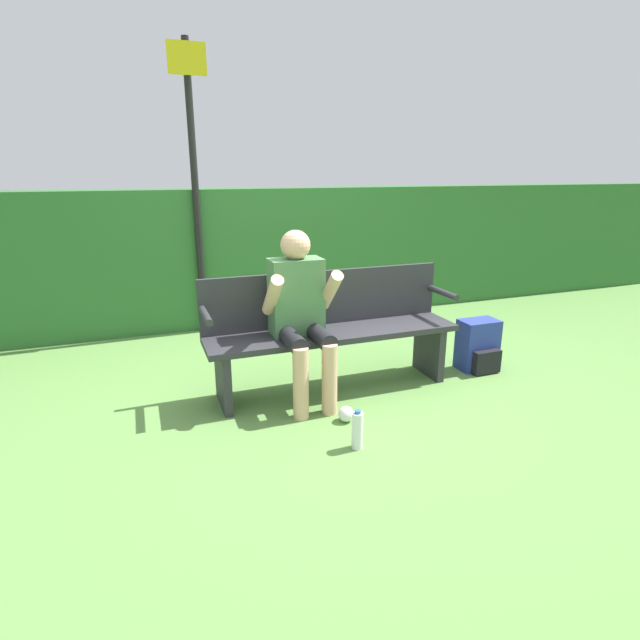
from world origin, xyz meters
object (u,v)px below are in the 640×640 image
Objects in this scene: park_bench at (331,328)px; backpack at (478,346)px; signpost at (195,176)px; person_seated at (300,308)px; water_bottle at (357,430)px.

backpack is (1.33, -0.11, -0.28)m from park_bench.
signpost is at bearing 137.64° from backpack.
signpost reaches higher than person_seated.
park_bench is at bearing 175.14° from backpack.
signpost is (-0.46, 1.90, 0.90)m from person_seated.
person_seated reaches higher than park_bench.
park_bench is 0.69× the size of signpost.
signpost is (-2.08, 1.90, 1.40)m from backpack.
park_bench is 0.38m from person_seated.
park_bench is 1.02m from water_bottle.
person_seated is at bearing -179.73° from backpack.
water_bottle is (0.10, -0.81, -0.58)m from person_seated.
person_seated is 2.87× the size of backpack.
backpack reaches higher than water_bottle.
park_bench is at bearing 78.65° from water_bottle.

